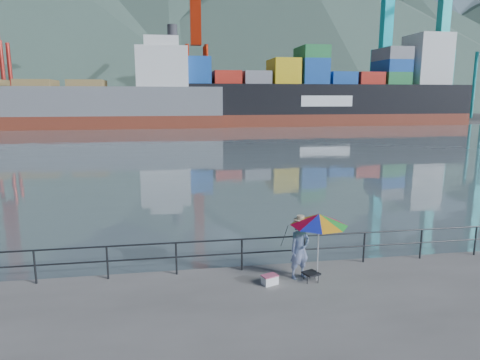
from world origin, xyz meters
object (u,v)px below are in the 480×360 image
fisherman (300,249)px  beach_umbrella (319,220)px  container_ship (326,94)px  cooler_bag (270,280)px  bulk_carrier (70,104)px

fisherman → beach_umbrella: 1.11m
container_ship → cooler_bag: bearing=-111.5°
beach_umbrella → cooler_bag: size_ratio=4.75×
fisherman → beach_umbrella: size_ratio=0.87×
beach_umbrella → bulk_carrier: size_ratio=0.03×
beach_umbrella → container_ship: container_ship is taller
fisherman → cooler_bag: 1.27m
container_ship → fisherman: bearing=-111.0°
beach_umbrella → bulk_carrier: bearing=107.1°
fisherman → beach_umbrella: (0.46, -0.29, 0.96)m
cooler_bag → fisherman: bearing=-1.4°
cooler_bag → bulk_carrier: bearing=86.6°
fisherman → container_ship: 76.32m
container_ship → bulk_carrier: bearing=-178.6°
bulk_carrier → container_ship: size_ratio=0.96×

